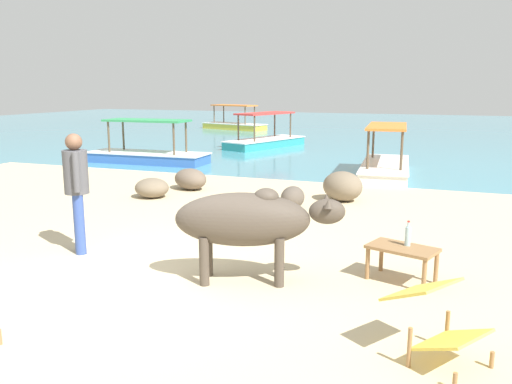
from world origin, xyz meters
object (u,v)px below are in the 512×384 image
at_px(cow, 247,220).
at_px(deck_chair_far, 436,316).
at_px(boat_blue, 148,154).
at_px(boat_white, 385,165).
at_px(bottle, 408,236).
at_px(boat_yellow, 234,124).
at_px(boat_teal, 265,140).
at_px(low_bench_table, 402,252).
at_px(person_standing, 77,184).

distance_m(cow, deck_chair_far, 2.42).
bearing_deg(boat_blue, boat_white, 179.69).
bearing_deg(cow, deck_chair_far, -46.27).
distance_m(boat_white, boat_blue, 6.94).
relative_size(bottle, boat_blue, 0.08).
xyz_separation_m(deck_chair_far, boat_white, (-1.57, 9.37, -0.13)).
distance_m(bottle, boat_yellow, 22.47).
height_order(cow, boat_yellow, boat_yellow).
bearing_deg(bottle, boat_teal, 116.45).
height_order(low_bench_table, boat_yellow, boat_yellow).
relative_size(deck_chair_far, boat_white, 0.25).
distance_m(bottle, boat_white, 7.64).
distance_m(boat_yellow, boat_white, 15.46).
distance_m(bottle, boat_teal, 14.02).
bearing_deg(person_standing, bottle, -34.86).
distance_m(boat_white, boat_teal, 7.12).
xyz_separation_m(low_bench_table, boat_white, (-1.13, 7.62, -0.10)).
distance_m(low_bench_table, boat_white, 7.70).
distance_m(person_standing, boat_teal, 13.20).
xyz_separation_m(person_standing, boat_yellow, (-6.34, 20.29, -0.70)).
height_order(deck_chair_far, boat_white, boat_white).
height_order(low_bench_table, deck_chair_far, deck_chair_far).
xyz_separation_m(low_bench_table, boat_teal, (-6.20, 12.62, -0.10)).
relative_size(cow, low_bench_table, 2.29).
relative_size(cow, boat_blue, 0.53).
distance_m(boat_blue, boat_teal, 5.48).
distance_m(cow, bottle, 1.86).
bearing_deg(boat_teal, deck_chair_far, 43.81).
bearing_deg(bottle, person_standing, -173.49).
height_order(boat_yellow, boat_teal, same).
distance_m(cow, low_bench_table, 1.83).
xyz_separation_m(person_standing, boat_teal, (-1.99, 13.03, -0.70)).
relative_size(low_bench_table, boat_white, 0.23).
bearing_deg(cow, bottle, 3.85).
bearing_deg(boat_white, deck_chair_far, -175.57).
relative_size(low_bench_table, bottle, 2.90).
relative_size(cow, person_standing, 1.22).
bearing_deg(cow, boat_blue, 110.40).
height_order(person_standing, boat_blue, person_standing).
distance_m(low_bench_table, boat_blue, 10.99).
height_order(person_standing, boat_teal, person_standing).
bearing_deg(low_bench_table, boat_teal, 134.40).
bearing_deg(boat_yellow, deck_chair_far, 134.65).
xyz_separation_m(person_standing, boat_blue, (-3.86, 7.88, -0.70)).
relative_size(cow, boat_yellow, 0.51).
bearing_deg(person_standing, boat_teal, 57.31).
bearing_deg(low_bench_table, deck_chair_far, -57.94).
bearing_deg(low_bench_table, boat_yellow, 136.19).
bearing_deg(boat_white, boat_teal, 40.28).
height_order(boat_white, boat_blue, same).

